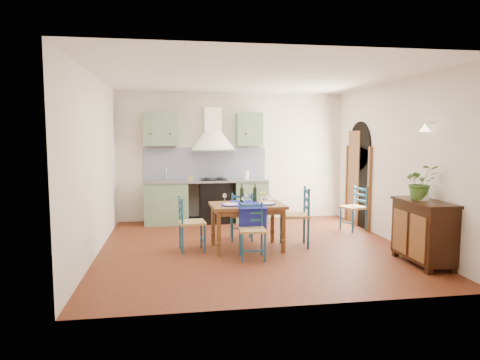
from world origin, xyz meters
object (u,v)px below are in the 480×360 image
chair_near (252,230)px  potted_plant (420,182)px  dining_table (248,209)px  sideboard (423,230)px

chair_near → potted_plant: bearing=-13.3°
dining_table → potted_plant: 2.66m
chair_near → dining_table: bearing=87.3°
dining_table → sideboard: bearing=-27.1°
dining_table → potted_plant: potted_plant is taller
dining_table → sideboard: (2.37, -1.21, -0.16)m
chair_near → sideboard: sideboard is taller
dining_table → chair_near: (-0.03, -0.54, -0.23)m
chair_near → potted_plant: potted_plant is taller
dining_table → potted_plant: size_ratio=2.38×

